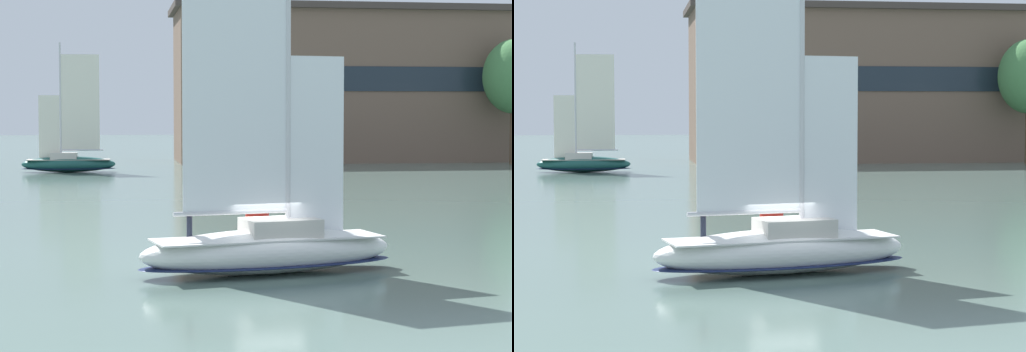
{
  "view_description": "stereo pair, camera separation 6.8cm",
  "coord_description": "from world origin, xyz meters",
  "views": [
    {
      "loc": [
        -5.47,
        -34.71,
        5.81
      ],
      "look_at": [
        0.0,
        3.0,
        3.27
      ],
      "focal_mm": 70.0,
      "sensor_mm": 36.0,
      "label": 1
    },
    {
      "loc": [
        -5.4,
        -34.72,
        5.81
      ],
      "look_at": [
        0.0,
        3.0,
        3.27
      ],
      "focal_mm": 70.0,
      "sensor_mm": 36.0,
      "label": 2
    }
  ],
  "objects": [
    {
      "name": "waterfront_building",
      "position": [
        20.08,
        76.55,
        8.71
      ],
      "size": [
        37.77,
        14.05,
        17.33
      ],
      "color": "brown",
      "rests_on": "ground"
    },
    {
      "name": "sailboat_moored_far_slip",
      "position": [
        -9.48,
        59.66,
        0.97
      ],
      "size": [
        8.83,
        2.73,
        12.04
      ],
      "color": "#194C47",
      "rests_on": "ground"
    },
    {
      "name": "sailboat_main",
      "position": [
        0.01,
        0.0,
        1.04
      ],
      "size": [
        9.78,
        4.45,
        12.99
      ],
      "color": "white",
      "rests_on": "ground"
    },
    {
      "name": "ground_plane",
      "position": [
        0.0,
        0.0,
        0.0
      ],
      "size": [
        400.0,
        400.0,
        0.0
      ],
      "primitive_type": "plane",
      "color": "slate"
    },
    {
      "name": "channel_buoy",
      "position": [
        1.64,
        13.91,
        0.84
      ],
      "size": [
        1.17,
        1.17,
        2.11
      ],
      "color": "red",
      "rests_on": "ground"
    }
  ]
}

